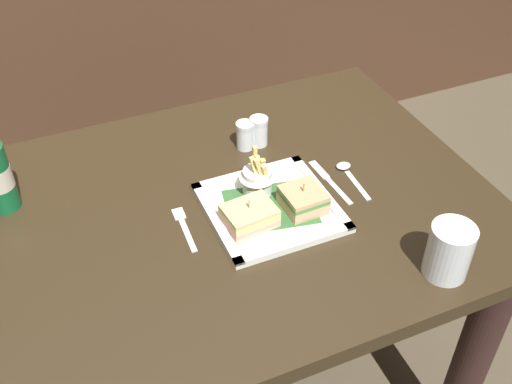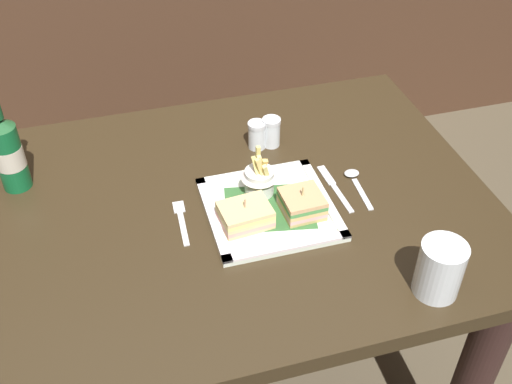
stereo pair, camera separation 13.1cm
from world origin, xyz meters
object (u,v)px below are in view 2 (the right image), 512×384
sandwich_half_right (302,204)px  fries_cup (259,177)px  sandwich_half_left (245,215)px  spoon (355,179)px  dining_table (244,254)px  beer_bottle (8,151)px  salt_shaker (257,137)px  pepper_shaker (271,133)px  knife (334,186)px  square_plate (269,209)px  fork (181,220)px  water_glass (439,271)px

sandwich_half_right → fries_cup: fries_cup is taller
sandwich_half_left → spoon: bearing=15.7°
dining_table → beer_bottle: beer_bottle is taller
beer_bottle → spoon: 0.77m
dining_table → salt_shaker: bearing=65.4°
fries_cup → pepper_shaker: bearing=65.4°
sandwich_half_left → knife: sandwich_half_left is taller
sandwich_half_left → fries_cup: size_ratio=1.01×
salt_shaker → dining_table: bearing=-114.6°
square_plate → knife: 0.17m
dining_table → pepper_shaker: bearing=56.9°
sandwich_half_left → fork: 0.14m
beer_bottle → sandwich_half_left: bearing=-30.6°
dining_table → salt_shaker: 0.28m
dining_table → water_glass: water_glass is taller
knife → pepper_shaker: 0.22m
sandwich_half_left → pepper_shaker: sandwich_half_left is taller
pepper_shaker → spoon: bearing=-52.8°
water_glass → knife: water_glass is taller
fries_cup → spoon: fries_cup is taller
fries_cup → sandwich_half_right: bearing=-51.6°
dining_table → sandwich_half_right: size_ratio=12.28×
dining_table → sandwich_half_left: size_ratio=9.81×
sandwich_half_left → salt_shaker: size_ratio=1.59×
fries_cup → knife: (0.17, -0.02, -0.05)m
dining_table → square_plate: square_plate is taller
salt_shaker → sandwich_half_right: bearing=-85.1°
square_plate → water_glass: 0.38m
fries_cup → beer_bottle: size_ratio=0.43×
beer_bottle → salt_shaker: beer_bottle is taller
dining_table → fork: bearing=-170.2°
sandwich_half_left → pepper_shaker: (0.14, 0.27, 0.00)m
dining_table → sandwich_half_left: (-0.02, -0.08, 0.20)m
beer_bottle → dining_table: bearing=-22.0°
sandwich_half_right → knife: size_ratio=0.52×
spoon → pepper_shaker: size_ratio=1.88×
knife → fries_cup: bearing=174.9°
spoon → salt_shaker: size_ratio=2.00×
square_plate → salt_shaker: bearing=80.5°
fries_cup → beer_bottle: beer_bottle is taller
sandwich_half_left → fries_cup: (0.06, 0.09, 0.02)m
dining_table → spoon: bearing=-0.3°
fries_cup → fork: fries_cup is taller
beer_bottle → pepper_shaker: beer_bottle is taller
beer_bottle → pepper_shaker: 0.60m
water_glass → salt_shaker: 0.57m
spoon → salt_shaker: bearing=133.6°
beer_bottle → spoon: bearing=-14.6°
sandwich_half_right → knife: 0.13m
fork → spoon: (0.41, 0.02, 0.00)m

